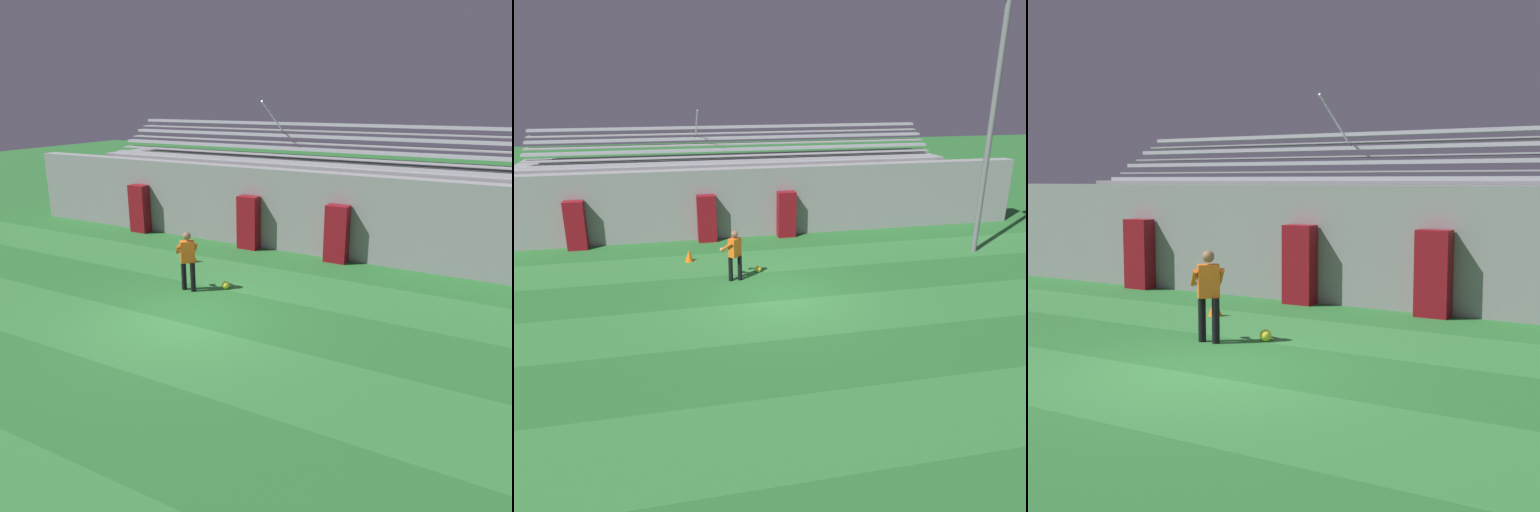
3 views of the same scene
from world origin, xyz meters
The scene contains 11 objects.
ground_plane centered at (0.00, 0.00, 0.00)m, with size 80.00×80.00×0.00m, color #286B2D.
turf_stripe_mid centered at (0.00, -1.39, 0.00)m, with size 28.00×2.31×0.01m, color #337A38.
turf_stripe_far centered at (0.00, 3.23, 0.00)m, with size 28.00×2.31×0.01m, color #337A38.
back_wall centered at (0.00, 6.50, 1.40)m, with size 24.00×0.60×2.80m, color gray.
padding_pillar_gate_left centered at (-1.62, 5.95, 0.93)m, with size 0.73×0.44×1.87m, color maroon.
padding_pillar_gate_right centered at (1.62, 5.95, 0.93)m, with size 0.73×0.44×1.87m, color maroon.
padding_pillar_far_left centered at (-6.54, 5.95, 0.93)m, with size 0.73×0.44×1.87m, color maroon.
bleacher_stand centered at (0.00, 8.49, 1.50)m, with size 18.00×3.35×5.03m.
goalkeeper centered at (-1.13, 1.62, 0.95)m, with size 0.74×0.74×1.67m.
soccer_ball centered at (-0.27, 2.17, 0.11)m, with size 0.22×0.22×0.22m, color yellow.
traffic_cone centered at (-2.48, 3.72, 0.21)m, with size 0.30×0.30×0.42m, color orange.
Camera 1 is at (6.64, -8.91, 5.10)m, focal length 35.00 mm.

